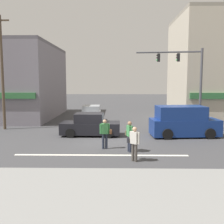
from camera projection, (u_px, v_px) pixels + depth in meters
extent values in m
plane|color=#3D3D3F|center=(104.00, 140.00, 17.00)|extent=(120.00, 120.00, 0.00)
cube|color=silver|center=(101.00, 155.00, 13.52)|extent=(9.00, 0.24, 0.01)
cube|color=gray|center=(92.00, 196.00, 8.55)|extent=(40.00, 5.00, 0.16)
cube|color=slate|center=(1.00, 83.00, 27.65)|extent=(11.67, 11.76, 7.22)
cylinder|color=brown|center=(2.00, 73.00, 20.33)|extent=(0.22, 0.22, 8.80)
cube|color=#473828|center=(0.00, 20.00, 19.86)|extent=(1.40, 0.12, 0.10)
cylinder|color=brown|center=(187.00, 80.00, 26.26)|extent=(0.22, 0.22, 7.79)
cube|color=#473828|center=(188.00, 45.00, 25.85)|extent=(1.40, 0.12, 0.10)
cylinder|color=#47474C|center=(201.00, 91.00, 19.44)|extent=(0.18, 0.18, 6.20)
cylinder|color=#47474C|center=(169.00, 52.00, 19.45)|extent=(4.78, 0.73, 0.12)
cube|color=black|center=(178.00, 57.00, 19.40)|extent=(0.23, 0.26, 0.60)
sphere|color=black|center=(177.00, 55.00, 19.39)|extent=(0.12, 0.12, 0.12)
sphere|color=black|center=(177.00, 57.00, 19.41)|extent=(0.12, 0.12, 0.12)
sphere|color=green|center=(177.00, 60.00, 19.44)|extent=(0.12, 0.12, 0.12)
cube|color=black|center=(159.00, 58.00, 19.60)|extent=(0.23, 0.26, 0.60)
sphere|color=black|center=(157.00, 55.00, 19.60)|extent=(0.12, 0.12, 0.12)
sphere|color=black|center=(157.00, 58.00, 19.62)|extent=(0.12, 0.12, 0.12)
sphere|color=green|center=(157.00, 60.00, 19.64)|extent=(0.12, 0.12, 0.12)
cube|color=black|center=(91.00, 128.00, 18.40)|extent=(4.13, 1.78, 0.80)
cube|color=black|center=(89.00, 118.00, 18.32)|extent=(1.93, 1.60, 0.64)
cube|color=#475666|center=(103.00, 118.00, 18.28)|extent=(0.09, 1.44, 0.54)
cylinder|color=black|center=(109.00, 129.00, 19.22)|extent=(0.64, 0.19, 0.64)
cylinder|color=black|center=(108.00, 133.00, 17.53)|extent=(0.64, 0.19, 0.64)
cylinder|color=black|center=(75.00, 129.00, 19.31)|extent=(0.64, 0.19, 0.64)
cylinder|color=black|center=(70.00, 133.00, 17.63)|extent=(0.64, 0.19, 0.64)
cube|color=navy|center=(184.00, 127.00, 18.05)|extent=(4.73, 2.20, 1.10)
cube|color=navy|center=(181.00, 113.00, 17.91)|extent=(3.33, 2.05, 0.90)
cube|color=#475666|center=(204.00, 112.00, 18.01)|extent=(0.19, 1.66, 0.76)
cylinder|color=black|center=(199.00, 129.00, 19.08)|extent=(0.73, 0.26, 0.72)
cylinder|color=black|center=(210.00, 134.00, 17.26)|extent=(0.73, 0.26, 0.72)
cylinder|color=black|center=(161.00, 129.00, 18.91)|extent=(0.73, 0.26, 0.72)
cylinder|color=black|center=(168.00, 134.00, 17.08)|extent=(0.73, 0.26, 0.72)
cube|color=#999EA3|center=(91.00, 117.00, 24.16)|extent=(1.89, 4.17, 0.80)
cube|color=#999EA3|center=(91.00, 109.00, 23.98)|extent=(1.65, 1.97, 0.64)
cube|color=#475666|center=(92.00, 108.00, 24.94)|extent=(1.44, 0.13, 0.54)
cylinder|color=black|center=(83.00, 117.00, 25.42)|extent=(0.21, 0.65, 0.64)
cylinder|color=black|center=(101.00, 117.00, 25.47)|extent=(0.21, 0.65, 0.64)
cylinder|color=black|center=(81.00, 121.00, 22.90)|extent=(0.21, 0.65, 0.64)
cylinder|color=black|center=(100.00, 121.00, 22.95)|extent=(0.21, 0.65, 0.64)
cylinder|color=#4C4742|center=(136.00, 153.00, 12.39)|extent=(0.14, 0.14, 0.86)
cylinder|color=#4C4742|center=(133.00, 152.00, 12.50)|extent=(0.14, 0.14, 0.86)
cube|color=beige|center=(135.00, 138.00, 12.36)|extent=(0.42, 0.40, 0.58)
sphere|color=tan|center=(135.00, 129.00, 12.31)|extent=(0.22, 0.22, 0.22)
cylinder|color=beige|center=(139.00, 138.00, 12.20)|extent=(0.09, 0.09, 0.56)
cylinder|color=beige|center=(130.00, 137.00, 12.51)|extent=(0.09, 0.09, 0.56)
cube|color=black|center=(130.00, 140.00, 12.62)|extent=(0.27, 0.29, 0.24)
cylinder|color=#232838|center=(103.00, 141.00, 14.76)|extent=(0.14, 0.14, 0.86)
cylinder|color=#232838|center=(106.00, 141.00, 14.80)|extent=(0.14, 0.14, 0.86)
cube|color=#3F8C4C|center=(105.00, 129.00, 14.69)|extent=(0.40, 0.30, 0.58)
sphere|color=tan|center=(105.00, 121.00, 14.64)|extent=(0.22, 0.22, 0.22)
cylinder|color=#3F8C4C|center=(101.00, 129.00, 14.64)|extent=(0.09, 0.09, 0.56)
cylinder|color=#3F8C4C|center=(109.00, 129.00, 14.75)|extent=(0.09, 0.09, 0.56)
cube|color=brown|center=(110.00, 132.00, 14.75)|extent=(0.18, 0.30, 0.24)
cylinder|color=#232838|center=(130.00, 144.00, 14.04)|extent=(0.14, 0.14, 0.86)
cylinder|color=#232838|center=(129.00, 144.00, 14.20)|extent=(0.14, 0.14, 0.86)
cube|color=#3F8C4C|center=(130.00, 131.00, 14.03)|extent=(0.34, 0.42, 0.58)
sphere|color=#9E7051|center=(130.00, 123.00, 13.99)|extent=(0.22, 0.22, 0.22)
cylinder|color=#3F8C4C|center=(132.00, 132.00, 13.81)|extent=(0.09, 0.09, 0.56)
cylinder|color=#3F8C4C|center=(128.00, 130.00, 14.26)|extent=(0.09, 0.09, 0.56)
cube|color=brown|center=(128.00, 133.00, 14.36)|extent=(0.30, 0.22, 0.24)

